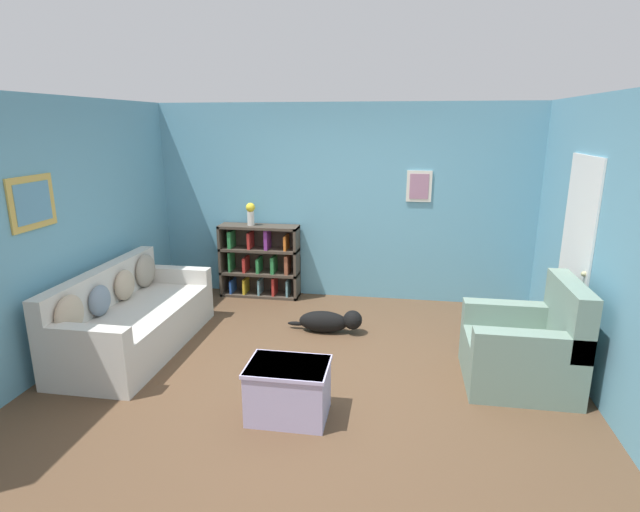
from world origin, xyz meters
name	(u,v)px	position (x,y,z in m)	size (l,w,h in m)	color
ground_plane	(313,370)	(0.00, 0.00, 0.00)	(14.00, 14.00, 0.00)	brown
wall_back	(343,203)	(0.00, 2.25, 1.30)	(5.60, 0.13, 2.60)	#609EB7
wall_left	(60,231)	(-2.55, 0.00, 1.30)	(0.13, 5.00, 2.60)	#609EB7
wall_right	(613,252)	(2.55, 0.02, 1.29)	(0.16, 5.00, 2.60)	#609EB7
couch	(132,319)	(-1.99, 0.19, 0.32)	(0.90, 2.01, 0.87)	beige
bookshelf	(260,261)	(-1.11, 2.05, 0.49)	(1.08, 0.31, 1.00)	#42382D
recliner_chair	(527,349)	(1.97, 0.06, 0.35)	(0.94, 0.91, 1.00)	gray
coffee_table	(288,389)	(-0.06, -0.82, 0.25)	(0.66, 0.48, 0.47)	#ADA3CC
dog	(330,321)	(0.03, 0.92, 0.14)	(0.88, 0.23, 0.28)	black
vase	(251,213)	(-1.21, 2.02, 1.17)	(0.12, 0.12, 0.31)	silver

